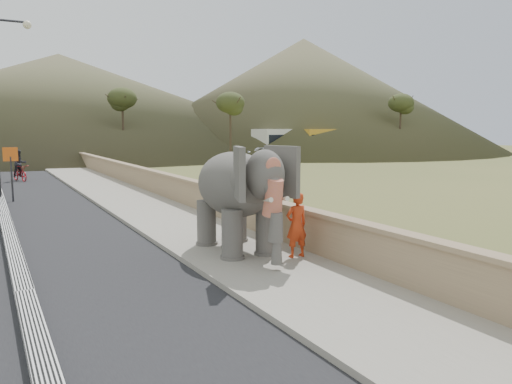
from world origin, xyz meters
The scene contains 16 objects.
ground centered at (0.00, 0.00, 0.00)m, with size 160.00×160.00×0.00m, color olive.
road centered at (-5.00, 10.00, 0.01)m, with size 7.00×120.00×0.03m, color black.
median centered at (-5.00, 10.00, 0.11)m, with size 0.35×120.00×0.22m, color black.
walkway centered at (0.00, 10.00, 0.07)m, with size 3.00×120.00×0.15m, color #9E9687.
parapet centered at (1.65, 10.00, 0.55)m, with size 0.30×120.00×1.10m, color tan.
lamppost centered at (-4.69, 14.92, 4.87)m, with size 1.76×0.36×8.00m.
signboard centered at (-4.50, 14.45, 1.64)m, with size 0.60×0.08×2.40m.
cow centered at (6.99, 11.18, 0.63)m, with size 0.68×1.49×1.26m, color brown.
distant_car centered at (19.20, 33.33, 0.72)m, with size 1.70×4.23×1.44m, color silver.
bus_white centered at (24.32, 35.56, 1.55)m, with size 2.50×11.00×3.10m, color white.
bus_orange centered at (28.96, 32.56, 1.55)m, with size 2.50×11.00×3.10m, color gold.
hill_right centered at (36.00, 52.00, 8.00)m, with size 56.00×56.00×16.00m, color brown.
hill_far centered at (5.00, 70.00, 7.00)m, with size 80.00×80.00×14.00m, color brown.
elephant_and_man centered at (0.02, 1.58, 1.46)m, with size 2.18×3.67×2.63m.
motorcyclist centered at (-3.63, 23.83, 0.74)m, with size 1.19×1.96×1.92m.
trees centered at (-0.06, 25.72, 3.84)m, with size 47.63×36.65×8.89m.
Camera 1 is at (-5.52, -9.61, 3.24)m, focal length 35.00 mm.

